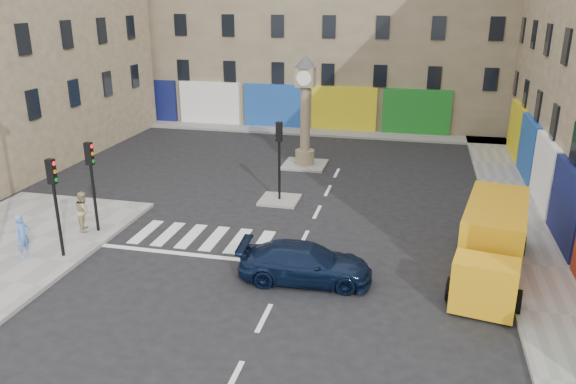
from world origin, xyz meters
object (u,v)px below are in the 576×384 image
(traffic_light_island, at_px, (279,148))
(clock_pillar, at_px, (305,104))
(navy_sedan, at_px, (305,263))
(pedestrian_blue, at_px, (22,236))
(traffic_light_left_far, at_px, (91,173))
(pedestrian_tan, at_px, (84,211))
(yellow_van, at_px, (492,242))
(traffic_light_left_near, at_px, (54,192))

(traffic_light_island, distance_m, clock_pillar, 6.07)
(navy_sedan, bearing_deg, pedestrian_blue, 90.17)
(traffic_light_left_far, height_order, pedestrian_tan, traffic_light_left_far)
(pedestrian_tan, bearing_deg, navy_sedan, -130.73)
(traffic_light_island, relative_size, pedestrian_tan, 2.26)
(clock_pillar, xyz_separation_m, navy_sedan, (2.74, -13.38, -2.89))
(traffic_light_left_far, height_order, yellow_van, traffic_light_left_far)
(clock_pillar, bearing_deg, pedestrian_tan, -120.85)
(traffic_light_left_near, bearing_deg, pedestrian_blue, -164.57)
(clock_pillar, distance_m, pedestrian_blue, 16.29)
(traffic_light_left_near, height_order, pedestrian_tan, traffic_light_left_near)
(yellow_van, height_order, pedestrian_tan, yellow_van)
(traffic_light_left_far, bearing_deg, pedestrian_blue, -115.55)
(traffic_light_left_far, relative_size, yellow_van, 0.55)
(yellow_van, bearing_deg, traffic_light_island, 159.33)
(traffic_light_island, height_order, pedestrian_tan, traffic_light_island)
(traffic_light_left_near, relative_size, clock_pillar, 0.61)
(traffic_light_left_near, relative_size, navy_sedan, 0.82)
(traffic_light_left_near, distance_m, pedestrian_tan, 2.93)
(traffic_light_island, relative_size, clock_pillar, 0.61)
(yellow_van, height_order, pedestrian_blue, yellow_van)
(clock_pillar, height_order, pedestrian_tan, clock_pillar)
(navy_sedan, xyz_separation_m, yellow_van, (6.20, 2.05, 0.52))
(traffic_light_left_far, distance_m, navy_sedan, 9.46)
(traffic_light_island, bearing_deg, pedestrian_blue, -133.03)
(traffic_light_island, bearing_deg, traffic_light_left_near, -128.93)
(traffic_light_left_far, relative_size, clock_pillar, 0.61)
(traffic_light_island, distance_m, yellow_van, 10.50)
(pedestrian_blue, relative_size, pedestrian_tan, 0.99)
(traffic_light_island, relative_size, yellow_van, 0.55)
(traffic_light_left_far, relative_size, traffic_light_island, 1.00)
(yellow_van, relative_size, pedestrian_tan, 4.13)
(traffic_light_left_near, bearing_deg, clock_pillar, 65.45)
(traffic_light_left_near, height_order, traffic_light_left_far, same)
(yellow_van, bearing_deg, traffic_light_left_near, -160.62)
(traffic_light_left_near, relative_size, pedestrian_tan, 2.26)
(traffic_light_island, distance_m, pedestrian_tan, 8.88)
(traffic_light_left_near, distance_m, yellow_van, 15.50)
(traffic_light_left_far, bearing_deg, traffic_light_island, 40.60)
(navy_sedan, height_order, yellow_van, yellow_van)
(traffic_light_left_far, height_order, clock_pillar, clock_pillar)
(traffic_light_left_near, xyz_separation_m, yellow_van, (15.23, 2.47, -1.44))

